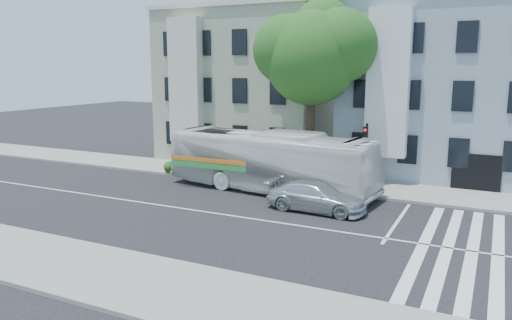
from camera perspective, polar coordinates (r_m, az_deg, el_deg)
The scene contains 10 objects.
ground at distance 23.63m, azimuth -1.10°, elevation -6.64°, with size 120.00×120.00×0.00m, color black.
sidewalk_far at distance 30.70m, azimuth 5.75°, elevation -2.48°, with size 80.00×4.00×0.15m, color gray.
sidewalk_near at distance 17.33m, azimuth -13.61°, elevation -13.31°, with size 80.00×4.00×0.15m, color gray.
building_left at distance 39.14m, azimuth -0.20°, elevation 8.43°, with size 12.00×10.00×11.00m, color #9E9F85.
building_right at distance 35.25m, azimuth 20.84°, elevation 7.49°, with size 12.00×10.00×11.00m, color #8C99A7.
street_tree at distance 30.58m, azimuth 6.62°, elevation 12.10°, with size 7.30×5.90×11.10m.
bus at distance 28.26m, azimuth 1.57°, elevation -0.13°, with size 12.46×2.92×3.47m, color silver.
sedan at distance 24.75m, azimuth 6.92°, elevation -4.18°, with size 4.96×2.02×1.44m, color silver.
hedge at distance 31.02m, azimuth -3.46°, elevation -1.50°, with size 8.50×0.84×0.70m, color #376621, non-canonical shape.
traffic_signal at distance 27.90m, azimuth 12.41°, elevation 1.22°, with size 0.42×0.52×3.98m.
Camera 1 is at (10.33, -20.06, 7.03)m, focal length 35.00 mm.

